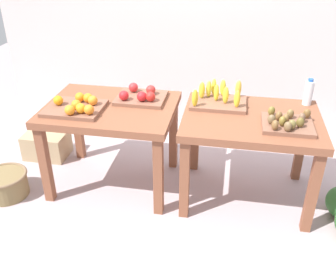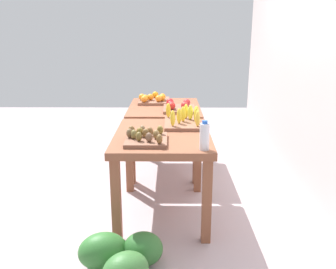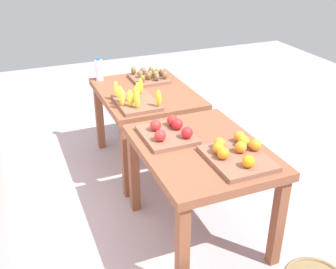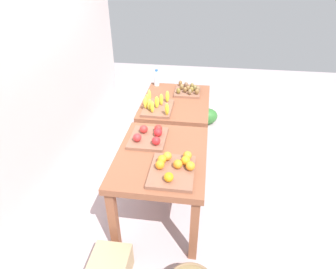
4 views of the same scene
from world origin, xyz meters
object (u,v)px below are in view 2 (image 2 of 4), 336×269
Objects in this scene: water_bottle at (204,136)px; display_table_left at (165,116)px; kiwi_bin at (146,137)px; cardboard_produce_box at (187,138)px; watermelon_pile at (122,257)px; display_table_right at (163,145)px; apple_bin at (178,107)px; orange_bin at (153,99)px; banana_crate at (183,120)px; wicker_basket at (141,138)px.

display_table_left is at bearing -168.67° from water_bottle.
cardboard_produce_box is (-2.15, 0.43, -0.65)m from kiwi_bin.
watermelon_pile is (0.41, -0.57, -0.72)m from water_bottle.
watermelon_pile is 1.56× the size of cardboard_produce_box.
display_table_right reaches higher than cardboard_produce_box.
apple_bin reaches higher than display_table_right.
display_table_right is (1.12, 0.00, 0.00)m from display_table_left.
cardboard_produce_box is (-0.57, 0.43, -0.65)m from orange_bin.
apple_bin is 0.91× the size of banana_crate.
orange_bin is 2.02× the size of water_bottle.
banana_crate reaches higher than watermelon_pile.
orange_bin is 0.97m from cardboard_produce_box.
wicker_basket is at bearing -164.59° from water_bottle.
orange_bin is 1.10× the size of cardboard_produce_box.
banana_crate is 1.37m from watermelon_pile.
banana_crate is 0.60m from kiwi_bin.
orange_bin reaches higher than display_table_left.
water_bottle is (1.34, 0.16, 0.07)m from apple_bin.
orange_bin is at bearing -149.09° from display_table_left.
water_bottle is at bearing 126.00° from watermelon_pile.
banana_crate is 0.71× the size of watermelon_pile.
apple_bin is 1.18m from kiwi_bin.
cardboard_produce_box is (0.05, 0.65, 0.01)m from wicker_basket.
kiwi_bin is 0.97× the size of wicker_basket.
display_table_right is at bearing 0.00° from display_table_left.
water_bottle is 0.35× the size of watermelon_pile.
kiwi_bin is (0.24, -0.13, 0.14)m from display_table_right.
watermelon_pile is at bearing -7.41° from display_table_left.
kiwi_bin is at bearing -31.26° from banana_crate.
watermelon_pile is (0.61, -0.13, -0.65)m from kiwi_bin.
display_table_left is 0.88m from banana_crate.
cardboard_produce_box is (-2.76, 0.56, -0.00)m from watermelon_pile.
display_table_left is 1.60m from water_bottle.
kiwi_bin is 1.65× the size of water_bottle.
orange_bin reaches higher than cardboard_produce_box.
orange_bin is at bearing -163.38° from banana_crate.
watermelon_pile is 2.81m from cardboard_produce_box.
display_table_left is 2.81× the size of wicker_basket.
display_table_right is 1.36m from orange_bin.
display_table_left is 2.05m from watermelon_pile.
display_table_left is at bearing 30.91° from orange_bin.
apple_bin is at bearing 166.90° from watermelon_pile.
display_table_left is at bearing -144.92° from apple_bin.
kiwi_bin reaches higher than display_table_left.
display_table_left is at bearing -20.77° from cardboard_produce_box.
wicker_basket is at bearing -94.74° from cardboard_produce_box.
apple_bin is (0.44, 0.29, -0.00)m from orange_bin.
water_bottle is 2.45m from cardboard_produce_box.
water_bottle reaches higher than display_table_left.
display_table_right reaches higher than wicker_basket.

